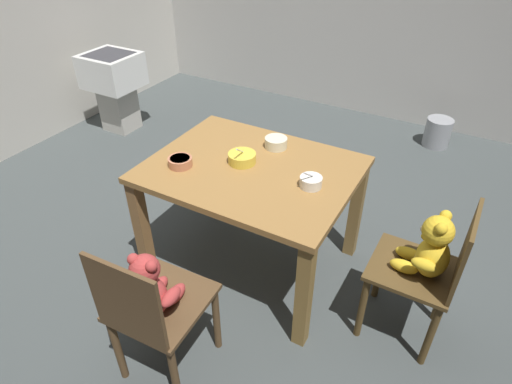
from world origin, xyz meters
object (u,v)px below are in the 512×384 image
at_px(sink_basin, 114,81).
at_px(metal_pail, 438,132).
at_px(teddy_chair_near_front, 153,299).
at_px(porridge_bowl_yellow_center, 242,158).
at_px(teddy_chair_near_right, 428,259).
at_px(porridge_bowl_terracotta_near_left, 180,162).
at_px(porridge_bowl_white_near_right, 311,182).
at_px(dining_table, 252,184).
at_px(porridge_bowl_cream_far_center, 276,142).

distance_m(sink_basin, metal_pail, 3.02).
bearing_deg(sink_basin, teddy_chair_near_front, -42.25).
bearing_deg(porridge_bowl_yellow_center, teddy_chair_near_front, -85.18).
height_order(teddy_chair_near_front, teddy_chair_near_right, teddy_chair_near_front).
bearing_deg(teddy_chair_near_front, porridge_bowl_yellow_center, 2.12).
height_order(porridge_bowl_terracotta_near_left, sink_basin, porridge_bowl_terracotta_near_left).
xyz_separation_m(teddy_chair_near_front, metal_pail, (0.72, 3.02, -0.38)).
distance_m(teddy_chair_near_front, porridge_bowl_white_near_right, 0.95).
bearing_deg(porridge_bowl_white_near_right, dining_table, 177.65).
distance_m(teddy_chair_near_front, teddy_chair_near_right, 1.28).
xyz_separation_m(dining_table, porridge_bowl_yellow_center, (-0.07, 0.02, 0.14)).
height_order(dining_table, porridge_bowl_yellow_center, porridge_bowl_yellow_center).
height_order(porridge_bowl_cream_far_center, sink_basin, porridge_bowl_cream_far_center).
bearing_deg(dining_table, porridge_bowl_cream_far_center, 86.57).
bearing_deg(porridge_bowl_cream_far_center, metal_pail, 69.44).
bearing_deg(porridge_bowl_cream_far_center, porridge_bowl_white_near_right, -39.07).
bearing_deg(teddy_chair_near_right, porridge_bowl_terracotta_near_left, 6.05).
relative_size(teddy_chair_near_front, sink_basin, 1.13).
bearing_deg(sink_basin, teddy_chair_near_right, -19.11).
distance_m(porridge_bowl_cream_far_center, porridge_bowl_yellow_center, 0.26).
bearing_deg(porridge_bowl_yellow_center, teddy_chair_near_right, -3.80).
xyz_separation_m(teddy_chair_near_right, porridge_bowl_terracotta_near_left, (-1.33, -0.12, 0.21)).
bearing_deg(porridge_bowl_white_near_right, porridge_bowl_cream_far_center, 140.93).
height_order(teddy_chair_near_right, metal_pail, teddy_chair_near_right).
distance_m(teddy_chair_near_right, porridge_bowl_terracotta_near_left, 1.36).
relative_size(teddy_chair_near_front, teddy_chair_near_right, 1.01).
height_order(porridge_bowl_cream_far_center, porridge_bowl_yellow_center, porridge_bowl_yellow_center).
xyz_separation_m(teddy_chair_near_right, porridge_bowl_cream_far_center, (-0.97, 0.31, 0.21)).
relative_size(porridge_bowl_white_near_right, porridge_bowl_yellow_center, 0.74).
relative_size(dining_table, sink_basin, 1.52).
distance_m(dining_table, teddy_chair_near_front, 0.87).
height_order(dining_table, teddy_chair_near_front, teddy_chair_near_front).
bearing_deg(porridge_bowl_white_near_right, metal_pail, 80.34).
relative_size(porridge_bowl_yellow_center, metal_pail, 0.63).
relative_size(porridge_bowl_terracotta_near_left, metal_pail, 0.51).
relative_size(teddy_chair_near_front, metal_pail, 3.19).
relative_size(dining_table, porridge_bowl_terracotta_near_left, 8.44).
bearing_deg(teddy_chair_near_right, porridge_bowl_yellow_center, -3.10).
bearing_deg(porridge_bowl_yellow_center, porridge_bowl_terracotta_near_left, -144.83).
relative_size(porridge_bowl_white_near_right, metal_pail, 0.47).
distance_m(teddy_chair_near_right, sink_basin, 3.21).
distance_m(teddy_chair_near_right, porridge_bowl_white_near_right, 0.67).
distance_m(dining_table, metal_pail, 2.32).
bearing_deg(porridge_bowl_terracotta_near_left, dining_table, 27.12).
height_order(teddy_chair_near_right, sink_basin, teddy_chair_near_right).
height_order(dining_table, sink_basin, sink_basin).
bearing_deg(sink_basin, porridge_bowl_cream_far_center, -19.66).
bearing_deg(teddy_chair_near_front, porridge_bowl_white_near_right, -25.09).
height_order(teddy_chair_near_right, porridge_bowl_yellow_center, porridge_bowl_yellow_center).
height_order(teddy_chair_near_right, porridge_bowl_white_near_right, teddy_chair_near_right).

